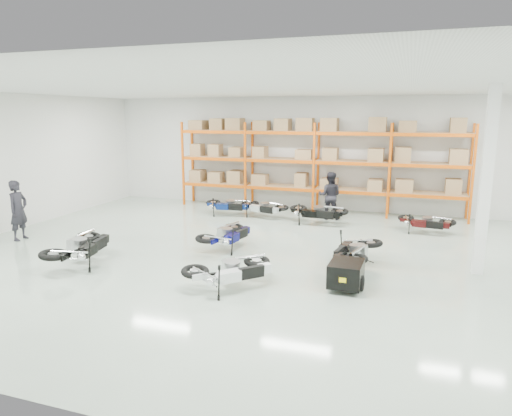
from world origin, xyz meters
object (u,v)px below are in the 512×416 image
(trailer, at_px, (346,274))
(moto_touring_right, at_px, (355,246))
(moto_back_a, at_px, (229,202))
(person_back, at_px, (330,196))
(person_left, at_px, (18,210))
(moto_back_b, at_px, (263,204))
(moto_blue_centre, at_px, (227,231))
(moto_back_c, at_px, (317,209))
(moto_back_d, at_px, (426,219))
(moto_black_far_left, at_px, (80,242))
(moto_silver_left, at_px, (231,265))

(trailer, bearing_deg, moto_touring_right, 91.70)
(moto_back_a, height_order, person_back, person_back)
(trailer, xyz_separation_m, person_left, (-10.10, 0.95, 0.56))
(moto_touring_right, bearing_deg, moto_back_b, 139.15)
(moto_blue_centre, height_order, moto_touring_right, moto_touring_right)
(moto_blue_centre, bearing_deg, person_left, 20.66)
(moto_touring_right, xyz_separation_m, trailer, (-0.00, -1.60, -0.19))
(moto_blue_centre, height_order, moto_back_c, moto_back_c)
(moto_back_a, relative_size, person_left, 0.91)
(moto_back_d, xyz_separation_m, person_left, (-11.90, -4.81, 0.45))
(person_back, bearing_deg, moto_blue_centre, 62.74)
(moto_black_far_left, distance_m, trailer, 6.73)
(moto_blue_centre, height_order, moto_back_a, moto_blue_centre)
(moto_blue_centre, relative_size, moto_back_d, 1.13)
(moto_silver_left, xyz_separation_m, trailer, (2.42, 0.77, -0.19))
(trailer, distance_m, person_left, 10.16)
(moto_back_a, distance_m, moto_back_d, 7.10)
(moto_back_d, bearing_deg, moto_blue_centre, 133.35)
(moto_blue_centre, relative_size, moto_back_b, 1.09)
(moto_back_b, bearing_deg, trailer, -130.29)
(moto_blue_centre, relative_size, moto_silver_left, 0.97)
(moto_silver_left, bearing_deg, moto_back_c, -51.51)
(moto_blue_centre, height_order, moto_silver_left, moto_silver_left)
(moto_back_d, xyz_separation_m, person_back, (-3.32, 1.07, 0.40))
(moto_blue_centre, xyz_separation_m, moto_back_a, (-1.62, 4.18, -0.03))
(moto_blue_centre, xyz_separation_m, moto_back_b, (-0.26, 4.24, -0.04))
(moto_back_a, bearing_deg, moto_back_c, -100.58)
(person_left, bearing_deg, moto_silver_left, -106.34)
(moto_silver_left, distance_m, person_left, 7.88)
(moto_black_far_left, xyz_separation_m, moto_touring_right, (6.71, 2.02, -0.05))
(moto_blue_centre, bearing_deg, moto_touring_right, -176.36)
(moto_black_far_left, xyz_separation_m, person_back, (5.19, 7.25, 0.27))
(trailer, height_order, person_back, person_back)
(moto_touring_right, bearing_deg, moto_black_far_left, -153.89)
(person_back, bearing_deg, moto_back_d, 159.03)
(moto_blue_centre, xyz_separation_m, moto_black_far_left, (-3.05, -2.48, 0.07))
(moto_back_c, relative_size, person_left, 0.98)
(person_left, bearing_deg, moto_back_d, -71.70)
(moto_back_b, bearing_deg, moto_black_far_left, 175.30)
(person_back, bearing_deg, moto_back_c, 70.08)
(moto_touring_right, distance_m, trailer, 1.61)
(moto_touring_right, height_order, moto_back_d, moto_touring_right)
(moto_silver_left, relative_size, trailer, 1.22)
(moto_black_far_left, relative_size, moto_back_c, 1.09)
(moto_black_far_left, relative_size, moto_back_d, 1.27)
(person_left, height_order, person_back, person_left)
(moto_touring_right, distance_m, moto_back_c, 4.67)
(moto_silver_left, xyz_separation_m, moto_back_b, (-1.50, 7.08, -0.06))
(moto_silver_left, xyz_separation_m, moto_back_c, (0.62, 6.68, -0.00))
(trailer, bearing_deg, person_left, 176.34)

